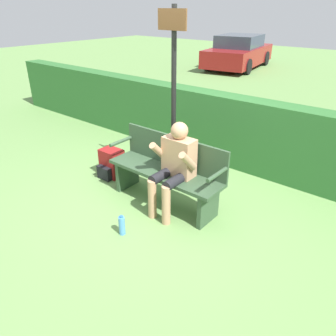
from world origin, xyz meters
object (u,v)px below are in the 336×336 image
(signpost, at_px, (173,89))
(parked_car, at_px, (239,52))
(water_bottle, at_px, (122,225))
(backpack, at_px, (111,164))
(person_seated, at_px, (174,164))
(park_bench, at_px, (167,170))

(signpost, xyz_separation_m, parked_car, (-4.25, 9.92, -0.80))
(water_bottle, xyz_separation_m, parked_car, (-4.60, 11.34, 0.52))
(water_bottle, relative_size, parked_car, 0.06)
(signpost, bearing_deg, backpack, -151.54)
(person_seated, xyz_separation_m, signpost, (-0.51, 0.61, 0.76))
(backpack, relative_size, parked_car, 0.10)
(backpack, bearing_deg, parked_car, 107.96)
(person_seated, height_order, signpost, signpost)
(backpack, height_order, water_bottle, backpack)
(water_bottle, xyz_separation_m, signpost, (-0.35, 1.42, 1.32))
(park_bench, xyz_separation_m, water_bottle, (0.06, -0.92, -0.36))
(park_bench, bearing_deg, person_seated, -28.27)
(water_bottle, height_order, signpost, signpost)
(park_bench, distance_m, person_seated, 0.32)
(signpost, bearing_deg, parked_car, 113.19)
(backpack, distance_m, signpost, 1.59)
(backpack, xyz_separation_m, parked_car, (-3.37, 10.40, 0.43))
(backpack, height_order, parked_car, parked_car)
(person_seated, xyz_separation_m, parked_car, (-4.76, 10.53, -0.05))
(park_bench, distance_m, water_bottle, 0.99)
(park_bench, relative_size, person_seated, 1.38)
(park_bench, distance_m, signpost, 1.12)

